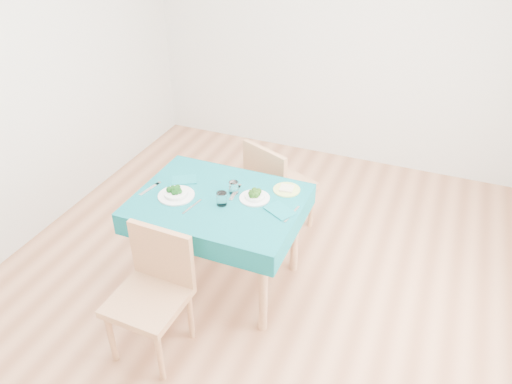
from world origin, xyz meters
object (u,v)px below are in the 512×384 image
at_px(bowl_near, 176,192).
at_px(bowl_far, 255,195).
at_px(chair_near, 145,286).
at_px(side_plate, 287,190).
at_px(chair_far, 282,171).
at_px(table, 221,242).

bearing_deg(bowl_near, bowl_far, 18.77).
height_order(chair_near, side_plate, chair_near).
bearing_deg(chair_far, bowl_far, 118.28).
xyz_separation_m(bowl_near, side_plate, (0.69, 0.36, -0.03)).
relative_size(chair_near, side_plate, 5.73).
height_order(bowl_near, bowl_far, bowl_near).
height_order(table, bowl_far, bowl_far).
distance_m(chair_far, bowl_near, 1.05).
height_order(table, chair_near, chair_near).
relative_size(chair_near, bowl_far, 5.23).
relative_size(chair_far, side_plate, 5.89).
xyz_separation_m(table, chair_far, (0.17, 0.83, 0.19)).
bearing_deg(bowl_far, table, -158.12).
bearing_deg(bowl_far, side_plate, 47.88).
bearing_deg(bowl_far, bowl_near, -161.23).
bearing_deg(chair_near, bowl_far, 68.31).
xyz_separation_m(chair_far, bowl_near, (-0.46, -0.91, 0.23)).
bearing_deg(bowl_near, chair_far, 63.20).
bearing_deg(side_plate, chair_near, -117.54).
bearing_deg(chair_near, chair_far, 80.73).
height_order(table, side_plate, side_plate).
xyz_separation_m(bowl_near, bowl_far, (0.52, 0.18, -0.01)).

